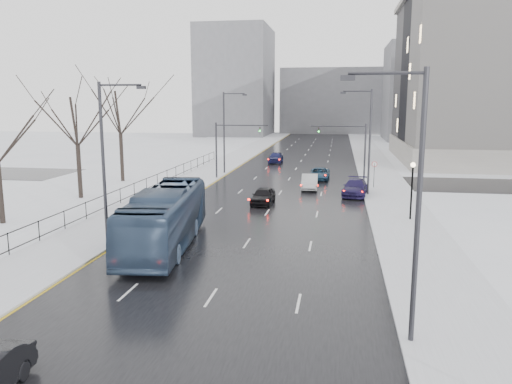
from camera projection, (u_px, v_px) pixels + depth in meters
The scene contains 26 objects.
road at pixel (297, 167), 68.36m from camera, with size 16.00×150.00×0.04m, color black.
cross_road at pixel (288, 180), 56.71m from camera, with size 130.00×10.00×0.04m, color black.
sidewalk_left at pixel (223, 165), 70.05m from camera, with size 5.00×150.00×0.16m, color silver.
sidewalk_right at pixel (376, 168), 66.65m from camera, with size 5.00×150.00×0.16m, color silver.
park_strip at pixel (158, 164), 71.59m from camera, with size 14.00×150.00×0.12m, color white.
tree_park_c at pixel (3, 225), 36.42m from camera, with size 8.05×8.05×11.50m, color black, non-canonical shape.
tree_park_d at pixel (81, 199), 46.01m from camera, with size 8.75×8.75×12.50m, color black, non-canonical shape.
tree_park_e at pixel (123, 182), 55.78m from camera, with size 9.45×9.45×13.50m, color black, non-canonical shape.
iron_fence at pixel (110, 199), 41.19m from camera, with size 0.06×70.00×1.30m.
streetlight_r_near at pixel (412, 195), 17.51m from camera, with size 2.95×0.25×10.00m.
streetlight_r_mid at pixel (367, 137), 46.63m from camera, with size 2.95×0.25×10.00m.
streetlight_l_near at pixel (107, 156), 29.86m from camera, with size 2.95×0.25×10.00m.
streetlight_l_far at pixel (226, 128), 60.92m from camera, with size 2.95×0.25×10.00m.
lamppost_r_mid at pixel (412, 182), 36.94m from camera, with size 0.36×0.36×4.28m.
mast_signal_right at pixel (355, 145), 54.80m from camera, with size 6.10×0.33×6.50m.
mast_signal_left at pixel (225, 144), 57.17m from camera, with size 6.10×0.33×6.50m.
no_uturn_sign at pixel (374, 167), 50.93m from camera, with size 0.60×0.06×2.70m.
bldg_far_right at pixel (439, 92), 115.25m from camera, with size 24.00×20.00×22.00m, color slate.
bldg_far_left at pixel (236, 82), 132.51m from camera, with size 18.00×22.00×28.00m, color slate.
bldg_far_center at pixel (335, 101), 143.75m from camera, with size 30.00×18.00×18.00m, color slate.
bus at pixel (165, 218), 30.54m from camera, with size 3.03×12.94×3.60m, color #334764.
sedan_center_near at pixel (263, 196), 43.45m from camera, with size 1.71×4.26×1.45m, color black.
sedan_right_near at pixel (310, 182), 50.78m from camera, with size 1.61×4.62×1.52m, color #AAABAF.
sedan_right_cross at pixel (319, 174), 57.21m from camera, with size 2.20×4.77×1.33m, color navy.
sedan_right_far at pixel (355, 187), 47.38m from camera, with size 2.17×5.33×1.55m, color #1D1642.
sedan_center_far at pixel (276, 157), 72.75m from camera, with size 1.89×4.70×1.60m, color #1A1E50.
Camera 1 is at (5.57, -7.88, 8.84)m, focal length 35.00 mm.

